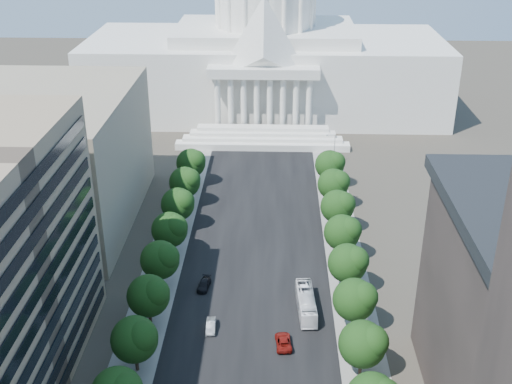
# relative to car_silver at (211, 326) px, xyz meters

# --- Properties ---
(road_asphalt) EXTENTS (30.00, 260.00, 0.01)m
(road_asphalt) POSITION_rel_car_silver_xyz_m (7.06, 31.10, -0.76)
(road_asphalt) COLOR black
(road_asphalt) RESTS_ON ground
(sidewalk_left) EXTENTS (8.00, 260.00, 0.02)m
(sidewalk_left) POSITION_rel_car_silver_xyz_m (-11.94, 31.10, -0.76)
(sidewalk_left) COLOR gray
(sidewalk_left) RESTS_ON ground
(sidewalk_right) EXTENTS (8.00, 260.00, 0.02)m
(sidewalk_right) POSITION_rel_car_silver_xyz_m (26.06, 31.10, -0.76)
(sidewalk_right) COLOR gray
(sidewalk_right) RESTS_ON ground
(capitol) EXTENTS (120.00, 56.00, 73.00)m
(capitol) POSITION_rel_car_silver_xyz_m (7.06, 125.99, 19.24)
(capitol) COLOR white
(capitol) RESTS_ON ground
(office_block_left_far) EXTENTS (38.00, 52.00, 30.00)m
(office_block_left_far) POSITION_rel_car_silver_xyz_m (-40.94, 41.10, 14.24)
(office_block_left_far) COLOR gray
(office_block_left_far) RESTS_ON ground
(tree_l_d) EXTENTS (7.79, 7.60, 9.97)m
(tree_l_d) POSITION_rel_car_silver_xyz_m (-10.60, -11.10, 5.69)
(tree_l_d) COLOR #33261C
(tree_l_d) RESTS_ON ground
(tree_l_e) EXTENTS (7.79, 7.60, 9.97)m
(tree_l_e) POSITION_rel_car_silver_xyz_m (-10.60, 0.90, 5.69)
(tree_l_e) COLOR #33261C
(tree_l_e) RESTS_ON ground
(tree_l_f) EXTENTS (7.79, 7.60, 9.97)m
(tree_l_f) POSITION_rel_car_silver_xyz_m (-10.60, 12.90, 5.69)
(tree_l_f) COLOR #33261C
(tree_l_f) RESTS_ON ground
(tree_l_g) EXTENTS (7.79, 7.60, 9.97)m
(tree_l_g) POSITION_rel_car_silver_xyz_m (-10.60, 24.90, 5.69)
(tree_l_g) COLOR #33261C
(tree_l_g) RESTS_ON ground
(tree_l_h) EXTENTS (7.79, 7.60, 9.97)m
(tree_l_h) POSITION_rel_car_silver_xyz_m (-10.60, 36.90, 5.69)
(tree_l_h) COLOR #33261C
(tree_l_h) RESTS_ON ground
(tree_l_i) EXTENTS (7.79, 7.60, 9.97)m
(tree_l_i) POSITION_rel_car_silver_xyz_m (-10.60, 48.90, 5.69)
(tree_l_i) COLOR #33261C
(tree_l_i) RESTS_ON ground
(tree_l_j) EXTENTS (7.79, 7.60, 9.97)m
(tree_l_j) POSITION_rel_car_silver_xyz_m (-10.60, 60.90, 5.69)
(tree_l_j) COLOR #33261C
(tree_l_j) RESTS_ON ground
(tree_r_d) EXTENTS (7.79, 7.60, 9.97)m
(tree_r_d) POSITION_rel_car_silver_xyz_m (25.40, -11.10, 5.69)
(tree_r_d) COLOR #33261C
(tree_r_d) RESTS_ON ground
(tree_r_e) EXTENTS (7.79, 7.60, 9.97)m
(tree_r_e) POSITION_rel_car_silver_xyz_m (25.40, 0.90, 5.69)
(tree_r_e) COLOR #33261C
(tree_r_e) RESTS_ON ground
(tree_r_f) EXTENTS (7.79, 7.60, 9.97)m
(tree_r_f) POSITION_rel_car_silver_xyz_m (25.40, 12.90, 5.69)
(tree_r_f) COLOR #33261C
(tree_r_f) RESTS_ON ground
(tree_r_g) EXTENTS (7.79, 7.60, 9.97)m
(tree_r_g) POSITION_rel_car_silver_xyz_m (25.40, 24.90, 5.69)
(tree_r_g) COLOR #33261C
(tree_r_g) RESTS_ON ground
(tree_r_h) EXTENTS (7.79, 7.60, 9.97)m
(tree_r_h) POSITION_rel_car_silver_xyz_m (25.40, 36.90, 5.69)
(tree_r_h) COLOR #33261C
(tree_r_h) RESTS_ON ground
(tree_r_i) EXTENTS (7.79, 7.60, 9.97)m
(tree_r_i) POSITION_rel_car_silver_xyz_m (25.40, 48.90, 5.69)
(tree_r_i) COLOR #33261C
(tree_r_i) RESTS_ON ground
(tree_r_j) EXTENTS (7.79, 7.60, 9.97)m
(tree_r_j) POSITION_rel_car_silver_xyz_m (25.40, 60.90, 5.69)
(tree_r_j) COLOR #33261C
(tree_r_j) RESTS_ON ground
(streetlight_c) EXTENTS (2.61, 0.44, 9.00)m
(streetlight_c) POSITION_rel_car_silver_xyz_m (26.96, 1.10, 5.06)
(streetlight_c) COLOR gray
(streetlight_c) RESTS_ON ground
(streetlight_d) EXTENTS (2.61, 0.44, 9.00)m
(streetlight_d) POSITION_rel_car_silver_xyz_m (26.96, 26.10, 5.06)
(streetlight_d) COLOR gray
(streetlight_d) RESTS_ON ground
(streetlight_e) EXTENTS (2.61, 0.44, 9.00)m
(streetlight_e) POSITION_rel_car_silver_xyz_m (26.96, 51.10, 5.06)
(streetlight_e) COLOR gray
(streetlight_e) RESTS_ON ground
(streetlight_f) EXTENTS (2.61, 0.44, 9.00)m
(streetlight_f) POSITION_rel_car_silver_xyz_m (26.96, 76.10, 5.06)
(streetlight_f) COLOR gray
(streetlight_f) RESTS_ON ground
(car_silver) EXTENTS (1.86, 4.72, 1.53)m
(car_silver) POSITION_rel_car_silver_xyz_m (0.00, 0.00, 0.00)
(car_silver) COLOR #A9ADB1
(car_silver) RESTS_ON ground
(car_red) EXTENTS (3.11, 5.86, 1.57)m
(car_red) POSITION_rel_car_silver_xyz_m (12.81, -4.00, 0.02)
(car_red) COLOR maroon
(car_red) RESTS_ON ground
(car_dark_b) EXTENTS (2.72, 5.30, 1.47)m
(car_dark_b) POSITION_rel_car_silver_xyz_m (-2.59, 13.00, -0.03)
(car_dark_b) COLOR black
(car_dark_b) RESTS_ON ground
(city_bus) EXTENTS (3.71, 12.74, 3.51)m
(city_bus) POSITION_rel_car_silver_xyz_m (17.05, 6.13, 0.99)
(city_bus) COLOR white
(city_bus) RESTS_ON ground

